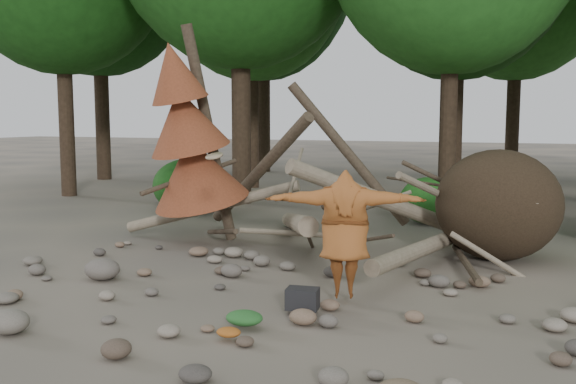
% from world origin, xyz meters
% --- Properties ---
extents(ground, '(120.00, 120.00, 0.00)m').
position_xyz_m(ground, '(0.00, 0.00, 0.00)').
color(ground, '#514C44').
rests_on(ground, ground).
extents(deadfall_pile, '(8.55, 5.24, 3.30)m').
position_xyz_m(deadfall_pile, '(2.02, 4.24, 0.95)').
color(deadfall_pile, '#332619').
rests_on(deadfall_pile, ground).
extents(dead_conifer, '(2.06, 2.16, 4.35)m').
position_xyz_m(dead_conifer, '(-3.12, 3.37, 2.11)').
color(dead_conifer, '#4C3F30').
rests_on(dead_conifer, ground).
extents(bush_left, '(1.80, 1.80, 1.44)m').
position_xyz_m(bush_left, '(-5.50, 7.20, 0.72)').
color(bush_left, '#1A5115').
rests_on(bush_left, ground).
extents(bush_mid, '(1.40, 1.40, 1.12)m').
position_xyz_m(bush_mid, '(0.80, 7.80, 0.56)').
color(bush_mid, '#23671D').
rests_on(bush_mid, ground).
extents(frisbee_thrower, '(3.46, 1.14, 1.94)m').
position_xyz_m(frisbee_thrower, '(0.85, 0.75, 0.96)').
color(frisbee_thrower, '#9A5222').
rests_on(frisbee_thrower, ground).
extents(backpack, '(0.45, 0.33, 0.28)m').
position_xyz_m(backpack, '(0.51, 0.05, 0.14)').
color(backpack, black).
rests_on(backpack, ground).
extents(cloth_green, '(0.46, 0.38, 0.17)m').
position_xyz_m(cloth_green, '(0.07, -0.78, 0.09)').
color(cloth_green, '#255E27').
rests_on(cloth_green, ground).
extents(cloth_orange, '(0.29, 0.24, 0.10)m').
position_xyz_m(cloth_orange, '(0.09, -1.23, 0.05)').
color(cloth_orange, '#A0541B').
rests_on(cloth_orange, ground).
extents(boulder_front_left, '(0.48, 0.43, 0.29)m').
position_xyz_m(boulder_front_left, '(-2.42, -1.97, 0.14)').
color(boulder_front_left, slate).
rests_on(boulder_front_left, ground).
extents(boulder_mid_left, '(0.57, 0.51, 0.34)m').
position_xyz_m(boulder_mid_left, '(-3.02, 0.50, 0.17)').
color(boulder_mid_left, '#665E56').
rests_on(boulder_mid_left, ground).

